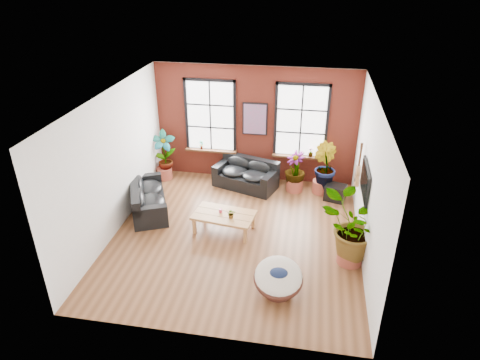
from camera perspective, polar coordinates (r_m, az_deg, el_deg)
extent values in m
cube|color=brown|center=(10.77, -0.55, -7.42)|extent=(6.00, 6.50, 0.02)
cube|color=white|center=(9.23, -0.65, 10.83)|extent=(6.00, 6.50, 0.02)
cube|color=#4C1811|center=(12.84, 2.04, 7.39)|extent=(6.00, 0.02, 3.50)
cube|color=silver|center=(7.17, -5.34, -10.52)|extent=(6.00, 0.02, 3.50)
cube|color=silver|center=(10.78, -16.55, 2.16)|extent=(0.02, 6.50, 3.50)
cube|color=silver|center=(9.84, 16.92, -0.38)|extent=(0.02, 6.50, 3.50)
cube|color=white|center=(12.95, -3.97, 8.47)|extent=(1.40, 0.02, 2.10)
cube|color=#3E2211|center=(13.28, -3.89, 3.96)|extent=(1.60, 0.22, 0.06)
cube|color=white|center=(12.61, 8.15, 7.73)|extent=(1.40, 0.02, 2.10)
cube|color=#3E2211|center=(12.95, 7.83, 3.13)|extent=(1.60, 0.22, 0.06)
cube|color=black|center=(12.86, 0.73, -0.07)|extent=(2.03, 1.44, 0.42)
cube|color=black|center=(12.94, 1.44, 2.21)|extent=(1.82, 0.80, 0.43)
cube|color=black|center=(13.07, -2.41, 1.96)|extent=(0.49, 0.92, 0.22)
cube|color=black|center=(12.40, 4.06, 0.42)|extent=(0.49, 0.92, 0.22)
ellipsoid|color=black|center=(12.85, -0.75, 1.25)|extent=(0.97, 0.96, 0.24)
ellipsoid|color=black|center=(12.98, -0.20, 2.31)|extent=(0.81, 0.47, 0.41)
ellipsoid|color=black|center=(12.55, 2.05, 0.58)|extent=(0.97, 0.96, 0.24)
ellipsoid|color=black|center=(12.69, 2.58, 1.66)|extent=(0.81, 0.47, 0.41)
cube|color=black|center=(11.96, -12.05, -3.03)|extent=(1.63, 2.25, 0.40)
cube|color=black|center=(11.77, -13.83, -1.48)|extent=(1.03, 1.98, 0.41)
cube|color=black|center=(11.00, -11.92, -4.03)|extent=(0.88, 0.55, 0.21)
cube|color=black|center=(12.64, -12.43, 0.26)|extent=(0.88, 0.55, 0.21)
ellipsoid|color=black|center=(11.48, -11.81, -2.89)|extent=(1.03, 1.12, 0.23)
ellipsoid|color=black|center=(11.40, -13.14, -2.39)|extent=(0.58, 0.92, 0.40)
ellipsoid|color=black|center=(12.20, -12.06, -0.99)|extent=(1.03, 1.12, 0.23)
ellipsoid|color=black|center=(12.13, -13.30, -0.50)|extent=(0.58, 0.92, 0.40)
cube|color=#AA733D|center=(10.71, -2.16, -4.71)|extent=(1.61, 1.06, 0.06)
cube|color=#3E2211|center=(10.58, -2.42, -4.95)|extent=(1.49, 0.22, 0.00)
cube|color=#3E2211|center=(10.81, -1.90, -4.17)|extent=(1.49, 0.22, 0.00)
cube|color=#AA733D|center=(10.79, -6.11, -6.12)|extent=(0.09, 0.09, 0.42)
cube|color=#AA733D|center=(10.39, 0.71, -7.40)|extent=(0.09, 0.09, 0.42)
cube|color=#AA733D|center=(11.32, -4.73, -4.30)|extent=(0.09, 0.09, 0.42)
cube|color=#AA733D|center=(10.94, 1.78, -5.44)|extent=(0.09, 0.09, 0.42)
cylinder|color=#D83651|center=(10.74, -2.61, -4.10)|extent=(0.10, 0.10, 0.10)
cylinder|color=#49231A|center=(9.10, 5.06, -14.21)|extent=(0.64, 0.64, 0.23)
torus|color=#49231A|center=(8.92, 5.13, -12.91)|extent=(1.11, 1.11, 0.46)
ellipsoid|color=beige|center=(8.88, 5.15, -12.62)|extent=(1.07, 1.12, 0.62)
ellipsoid|color=#141F40|center=(8.77, 5.19, -12.24)|extent=(0.42, 0.35, 0.17)
cube|color=black|center=(12.70, 2.01, 8.13)|extent=(0.74, 0.04, 0.98)
cube|color=#0C7F8C|center=(12.68, 1.99, 8.09)|extent=(0.66, 0.02, 0.90)
cube|color=black|center=(10.14, 16.35, -0.07)|extent=(0.06, 1.25, 0.72)
cube|color=black|center=(10.14, 16.16, -0.06)|extent=(0.01, 1.15, 0.62)
cylinder|color=#B27F4C|center=(11.30, 15.32, 0.03)|extent=(0.09, 0.38, 0.38)
cylinder|color=#B27F4C|center=(11.19, 15.47, 1.17)|extent=(0.09, 0.30, 0.30)
cylinder|color=black|center=(11.30, 15.29, 0.04)|extent=(0.09, 0.11, 0.11)
cube|color=#3E2211|center=(11.04, 15.71, 2.89)|extent=(0.04, 0.05, 0.55)
cube|color=#3E2211|center=(10.92, 15.92, 4.42)|extent=(0.06, 0.06, 0.14)
cube|color=black|center=(12.46, 12.58, -1.63)|extent=(0.66, 0.60, 0.46)
cylinder|color=#9C4433|center=(13.58, -10.04, 0.93)|extent=(0.56, 0.56, 0.36)
cylinder|color=#9C4433|center=(12.79, 10.79, -0.85)|extent=(0.60, 0.60, 0.38)
cylinder|color=#9C4433|center=(10.10, 14.44, -9.58)|extent=(0.60, 0.60, 0.42)
cylinder|color=#9C4433|center=(12.77, 7.28, -0.66)|extent=(0.61, 0.61, 0.36)
imported|color=#1D5015|center=(13.30, -10.10, 3.56)|extent=(0.88, 0.75, 1.42)
imported|color=#1D5015|center=(12.52, 11.12, 1.79)|extent=(0.93, 0.96, 1.37)
imported|color=#1D5015|center=(9.70, 14.72, -6.29)|extent=(1.55, 1.41, 1.50)
imported|color=#1D5015|center=(12.56, 7.34, 1.42)|extent=(0.85, 0.85, 1.09)
imported|color=#1D5015|center=(10.49, -1.17, -4.51)|extent=(0.24, 0.22, 0.23)
imported|color=#1D5015|center=(13.29, -5.18, 4.70)|extent=(0.17, 0.17, 0.27)
imported|color=#1D5015|center=(12.88, 9.43, 3.67)|extent=(0.19, 0.19, 0.27)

